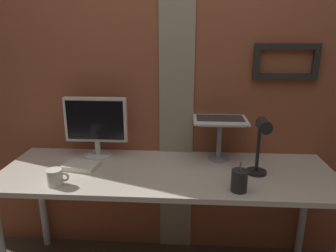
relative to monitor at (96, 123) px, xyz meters
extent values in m
cube|color=brown|center=(0.51, 0.18, 0.31)|extent=(3.29, 0.12, 2.61)
cube|color=gray|center=(0.52, 0.12, 0.31)|extent=(0.23, 0.01, 2.61)
cube|color=black|center=(1.20, 0.10, 0.48)|extent=(0.40, 0.03, 0.04)
cube|color=black|center=(1.20, 0.10, 0.30)|extent=(0.40, 0.03, 0.04)
cube|color=black|center=(1.02, 0.10, 0.39)|extent=(0.04, 0.03, 0.15)
cube|color=black|center=(1.38, 0.10, 0.39)|extent=(0.04, 0.03, 0.15)
cube|color=beige|center=(0.48, -0.20, -0.24)|extent=(2.00, 0.65, 0.03)
cylinder|color=#B2B2B7|center=(-0.46, -0.47, -0.63)|extent=(0.05, 0.05, 0.73)
cylinder|color=#B2B2B7|center=(-0.46, 0.06, -0.63)|extent=(0.05, 0.05, 0.73)
cylinder|color=#B2B2B7|center=(1.42, 0.06, -0.63)|extent=(0.05, 0.05, 0.73)
cylinder|color=silver|center=(0.00, 0.00, -0.22)|extent=(0.18, 0.18, 0.01)
cylinder|color=silver|center=(0.00, 0.00, -0.17)|extent=(0.04, 0.04, 0.10)
cube|color=silver|center=(0.00, 0.00, 0.02)|extent=(0.41, 0.04, 0.29)
cube|color=black|center=(0.00, -0.02, 0.02)|extent=(0.37, 0.00, 0.26)
cylinder|color=gray|center=(0.80, 0.00, -0.22)|extent=(0.14, 0.14, 0.01)
cylinder|color=gray|center=(0.80, 0.00, -0.10)|extent=(0.03, 0.03, 0.24)
cube|color=gray|center=(0.80, 0.00, 0.02)|extent=(0.28, 0.22, 0.01)
cube|color=silver|center=(0.80, 0.00, 0.03)|extent=(0.34, 0.25, 0.01)
cube|color=#2D2D30|center=(0.80, 0.02, 0.04)|extent=(0.30, 0.16, 0.00)
cube|color=silver|center=(0.80, 0.15, 0.14)|extent=(0.34, 0.05, 0.20)
cube|color=black|center=(0.80, 0.14, 0.14)|extent=(0.31, 0.04, 0.17)
cylinder|color=black|center=(1.00, -0.20, -0.22)|extent=(0.12, 0.12, 0.02)
cylinder|color=black|center=(1.00, -0.20, -0.05)|extent=(0.02, 0.02, 0.32)
cylinder|color=black|center=(1.00, -0.29, 0.09)|extent=(0.07, 0.11, 0.07)
cylinder|color=#262628|center=(0.87, -0.43, -0.17)|extent=(0.08, 0.08, 0.12)
cylinder|color=green|center=(0.87, -0.42, -0.14)|extent=(0.01, 0.01, 0.15)
cylinder|color=red|center=(0.87, -0.42, -0.15)|extent=(0.02, 0.01, 0.15)
cylinder|color=red|center=(0.87, -0.42, -0.15)|extent=(0.01, 0.01, 0.14)
cylinder|color=silver|center=(-0.11, -0.43, -0.18)|extent=(0.09, 0.09, 0.09)
torus|color=silver|center=(-0.06, -0.43, -0.18)|extent=(0.05, 0.01, 0.05)
cube|color=silver|center=(-0.05, -0.20, -0.21)|extent=(0.22, 0.17, 0.03)
camera|label=1|loc=(0.59, -1.91, 0.56)|focal=33.38mm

